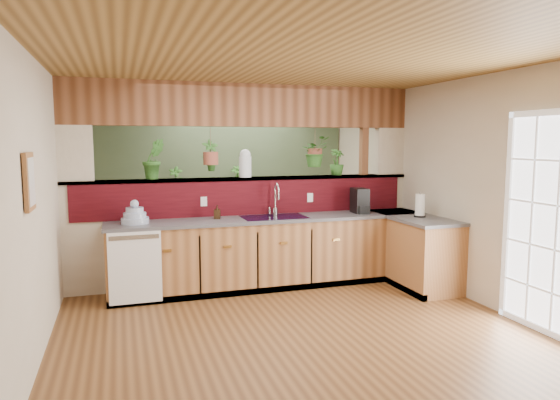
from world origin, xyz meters
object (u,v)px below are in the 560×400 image
object	(u,v)px
dish_stack	(135,216)
paper_towel	(420,206)
soap_dispenser	(217,212)
coffee_maker	(360,202)
shelving_console	(210,222)
faucet	(276,198)
glass_jar	(245,163)

from	to	relation	value
dish_stack	paper_towel	distance (m)	3.53
soap_dispenser	coffee_maker	world-z (taller)	coffee_maker
coffee_maker	soap_dispenser	bearing A→B (deg)	-176.65
dish_stack	shelving_console	bearing A→B (deg)	60.63
coffee_maker	shelving_console	world-z (taller)	coffee_maker
faucet	coffee_maker	bearing A→B (deg)	-8.07
soap_dispenser	coffee_maker	bearing A→B (deg)	-2.45
faucet	shelving_console	bearing A→B (deg)	103.58
soap_dispenser	paper_towel	xyz separation A→B (m)	(2.49, -0.64, 0.06)
coffee_maker	faucet	bearing A→B (deg)	177.73
dish_stack	paper_towel	xyz separation A→B (m)	(3.48, -0.58, 0.06)
dish_stack	glass_jar	xyz separation A→B (m)	(1.42, 0.35, 0.59)
faucet	dish_stack	bearing A→B (deg)	-175.51
paper_towel	dish_stack	bearing A→B (deg)	170.53
faucet	coffee_maker	xyz separation A→B (m)	(1.14, -0.16, -0.07)
paper_towel	soap_dispenser	bearing A→B (deg)	165.57
soap_dispenser	paper_towel	distance (m)	2.58
faucet	glass_jar	world-z (taller)	glass_jar
paper_towel	glass_jar	size ratio (longest dim) A/B	0.85
soap_dispenser	shelving_console	xyz separation A→B (m)	(0.28, 2.19, -0.49)
faucet	coffee_maker	world-z (taller)	faucet
coffee_maker	shelving_console	xyz separation A→B (m)	(-1.65, 2.28, -0.55)
faucet	paper_towel	bearing A→B (deg)	-22.94
dish_stack	coffee_maker	distance (m)	2.92
dish_stack	faucet	bearing A→B (deg)	4.49
glass_jar	paper_towel	bearing A→B (deg)	-24.45
coffee_maker	glass_jar	xyz separation A→B (m)	(-1.49, 0.38, 0.52)
paper_towel	shelving_console	size ratio (longest dim) A/B	0.20
glass_jar	faucet	bearing A→B (deg)	-31.19
faucet	coffee_maker	size ratio (longest dim) A/B	1.26
coffee_maker	paper_towel	size ratio (longest dim) A/B	1.06
dish_stack	paper_towel	size ratio (longest dim) A/B	1.03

